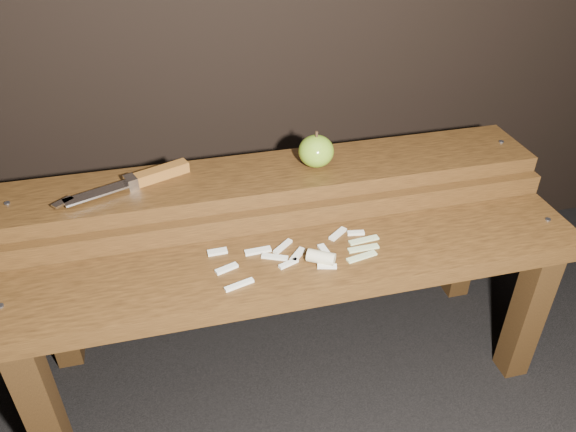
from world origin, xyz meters
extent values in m
plane|color=black|center=(0.00, 0.00, 0.00)|extent=(60.00, 60.00, 0.00)
cube|color=#311D0C|center=(-0.54, -0.10, 0.19)|extent=(0.06, 0.06, 0.38)
cube|color=#311D0C|center=(0.54, -0.10, 0.19)|extent=(0.06, 0.06, 0.38)
cube|color=#40260F|center=(0.00, -0.05, 0.40)|extent=(1.20, 0.20, 0.04)
cylinder|color=slate|center=(-0.56, -0.05, 0.42)|extent=(0.01, 0.01, 0.00)
cylinder|color=slate|center=(0.56, -0.05, 0.42)|extent=(0.01, 0.01, 0.00)
cube|color=#311D0C|center=(-0.54, 0.20, 0.23)|extent=(0.06, 0.06, 0.46)
cube|color=#311D0C|center=(0.54, 0.20, 0.23)|extent=(0.06, 0.06, 0.46)
cube|color=#40260F|center=(0.00, 0.07, 0.44)|extent=(1.20, 0.02, 0.05)
cube|color=#40260F|center=(0.00, 0.17, 0.48)|extent=(1.20, 0.18, 0.04)
cylinder|color=slate|center=(-0.56, 0.17, 0.50)|extent=(0.01, 0.01, 0.00)
cylinder|color=slate|center=(0.56, 0.17, 0.50)|extent=(0.01, 0.01, 0.00)
ellipsoid|color=olive|center=(0.09, 0.17, 0.54)|extent=(0.08, 0.08, 0.07)
cylinder|color=#382314|center=(0.09, 0.17, 0.58)|extent=(0.01, 0.01, 0.01)
cube|color=brown|center=(-0.25, 0.20, 0.51)|extent=(0.12, 0.07, 0.02)
cube|color=silver|center=(-0.31, 0.17, 0.51)|extent=(0.03, 0.04, 0.03)
cube|color=silver|center=(-0.38, 0.15, 0.51)|extent=(0.13, 0.08, 0.00)
cube|color=silver|center=(-0.45, 0.13, 0.51)|extent=(0.04, 0.04, 0.00)
cube|color=beige|center=(-0.03, -0.06, 0.42)|extent=(0.04, 0.03, 0.01)
cube|color=beige|center=(0.13, 0.00, 0.42)|extent=(0.04, 0.02, 0.01)
cube|color=beige|center=(-0.08, -0.01, 0.42)|extent=(0.05, 0.02, 0.01)
cube|color=beige|center=(-0.13, -0.10, 0.42)|extent=(0.06, 0.03, 0.01)
cube|color=beige|center=(0.00, -0.04, 0.42)|extent=(0.04, 0.04, 0.01)
cube|color=beige|center=(-0.03, -0.01, 0.42)|extent=(0.05, 0.04, 0.01)
cube|color=beige|center=(-0.05, -0.04, 0.42)|extent=(0.05, 0.03, 0.01)
cube|color=beige|center=(0.04, -0.09, 0.42)|extent=(0.04, 0.02, 0.01)
cube|color=beige|center=(0.10, 0.01, 0.42)|extent=(0.05, 0.04, 0.01)
cube|color=beige|center=(0.05, -0.04, 0.42)|extent=(0.02, 0.04, 0.01)
cube|color=beige|center=(-0.15, -0.05, 0.42)|extent=(0.05, 0.03, 0.01)
cube|color=beige|center=(-0.16, 0.01, 0.42)|extent=(0.04, 0.02, 0.01)
cylinder|color=#C9BB8C|center=(0.03, -0.07, 0.43)|extent=(0.06, 0.05, 0.03)
cube|color=#BCC988|center=(0.13, -0.05, 0.42)|extent=(0.07, 0.02, 0.00)
cube|color=#BCC988|center=(0.14, -0.02, 0.42)|extent=(0.07, 0.02, 0.00)
cube|color=#BCC988|center=(0.12, -0.07, 0.42)|extent=(0.07, 0.03, 0.00)
camera|label=1|loc=(-0.23, -0.89, 1.13)|focal=35.00mm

